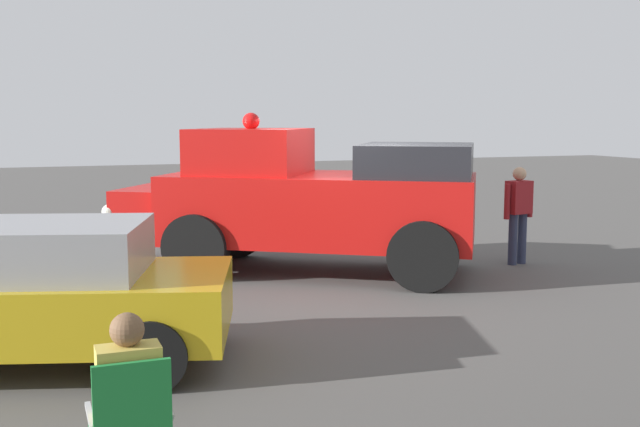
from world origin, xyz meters
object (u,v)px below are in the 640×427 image
(lawn_chair_by_car, at_px, (265,208))
(vintage_fire_truck, at_px, (306,199))
(spectator_standing, at_px, (518,209))
(lawn_chair_near_truck, at_px, (131,422))
(traffic_cone, at_px, (10,260))
(spectator_seated, at_px, (128,398))
(classic_hot_rod, at_px, (15,293))

(lawn_chair_by_car, bearing_deg, vintage_fire_truck, -6.31)
(lawn_chair_by_car, bearing_deg, spectator_standing, 35.17)
(lawn_chair_near_truck, relative_size, traffic_cone, 1.61)
(lawn_chair_by_car, height_order, spectator_seated, spectator_seated)
(lawn_chair_near_truck, bearing_deg, traffic_cone, -172.98)
(lawn_chair_by_car, distance_m, traffic_cone, 5.69)
(vintage_fire_truck, height_order, lawn_chair_near_truck, vintage_fire_truck)
(vintage_fire_truck, xyz_separation_m, spectator_seated, (6.63, -3.56, -0.50))
(lawn_chair_near_truck, bearing_deg, lawn_chair_by_car, 159.43)
(lawn_chair_by_car, relative_size, spectator_standing, 0.61)
(lawn_chair_near_truck, xyz_separation_m, spectator_standing, (-6.09, 7.18, 0.37))
(spectator_seated, bearing_deg, lawn_chair_near_truck, 0.85)
(classic_hot_rod, xyz_separation_m, spectator_seated, (3.22, 0.76, -0.05))
(classic_hot_rod, relative_size, spectator_standing, 2.81)
(spectator_seated, bearing_deg, spectator_standing, 129.69)
(classic_hot_rod, xyz_separation_m, lawn_chair_by_car, (-7.26, 4.75, -0.16))
(traffic_cone, bearing_deg, lawn_chair_by_car, 119.53)
(classic_hot_rod, relative_size, lawn_chair_by_car, 4.62)
(classic_hot_rod, xyz_separation_m, traffic_cone, (-4.46, -0.20, -0.44))
(vintage_fire_truck, height_order, lawn_chair_by_car, vintage_fire_truck)
(classic_hot_rod, distance_m, traffic_cone, 4.49)
(vintage_fire_truck, distance_m, lawn_chair_by_car, 3.93)
(classic_hot_rod, height_order, spectator_standing, spectator_standing)
(traffic_cone, bearing_deg, spectator_standing, 78.03)
(vintage_fire_truck, relative_size, lawn_chair_by_car, 6.06)
(vintage_fire_truck, xyz_separation_m, traffic_cone, (-1.05, -4.52, -0.89))
(vintage_fire_truck, height_order, classic_hot_rod, vintage_fire_truck)
(classic_hot_rod, bearing_deg, traffic_cone, -177.42)
(lawn_chair_near_truck, distance_m, spectator_seated, 0.17)
(vintage_fire_truck, bearing_deg, spectator_standing, 79.49)
(lawn_chair_near_truck, distance_m, spectator_standing, 9.42)
(lawn_chair_near_truck, bearing_deg, spectator_standing, 130.31)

